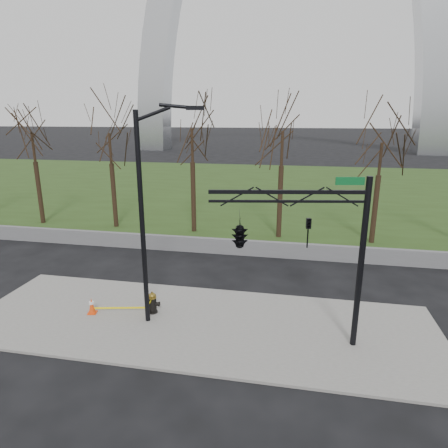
% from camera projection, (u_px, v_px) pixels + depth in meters
% --- Properties ---
extents(ground, '(500.00, 500.00, 0.00)m').
position_uv_depth(ground, '(199.00, 324.00, 14.93)').
color(ground, black).
rests_on(ground, ground).
extents(sidewalk, '(18.00, 6.00, 0.10)m').
position_uv_depth(sidewalk, '(199.00, 323.00, 14.91)').
color(sidewalk, slate).
rests_on(sidewalk, ground).
extents(grass_strip, '(120.00, 40.00, 0.06)m').
position_uv_depth(grass_strip, '(266.00, 187.00, 43.27)').
color(grass_strip, '#293F17').
rests_on(grass_strip, ground).
extents(guardrail, '(60.00, 0.30, 0.90)m').
position_uv_depth(guardrail, '(233.00, 247.00, 22.36)').
color(guardrail, '#59595B').
rests_on(guardrail, ground).
extents(tree_row, '(39.11, 4.00, 7.60)m').
position_uv_depth(tree_row, '(193.00, 177.00, 25.86)').
color(tree_row, black).
rests_on(tree_row, ground).
extents(fire_hydrant, '(0.57, 0.37, 0.92)m').
position_uv_depth(fire_hydrant, '(153.00, 303.00, 15.53)').
color(fire_hydrant, black).
rests_on(fire_hydrant, sidewalk).
extents(traffic_cone, '(0.40, 0.40, 0.66)m').
position_uv_depth(traffic_cone, '(92.00, 306.00, 15.49)').
color(traffic_cone, '#E73E0C').
rests_on(traffic_cone, sidewalk).
extents(street_light, '(2.36, 0.70, 8.21)m').
position_uv_depth(street_light, '(147.00, 206.00, 13.80)').
color(street_light, black).
rests_on(street_light, ground).
extents(traffic_signal_mast, '(5.03, 2.54, 6.00)m').
position_uv_depth(traffic_signal_mast, '(263.00, 233.00, 12.43)').
color(traffic_signal_mast, black).
rests_on(traffic_signal_mast, ground).
extents(caution_tape, '(2.42, 0.63, 0.46)m').
position_uv_depth(caution_tape, '(128.00, 307.00, 15.48)').
color(caution_tape, yellow).
rests_on(caution_tape, ground).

